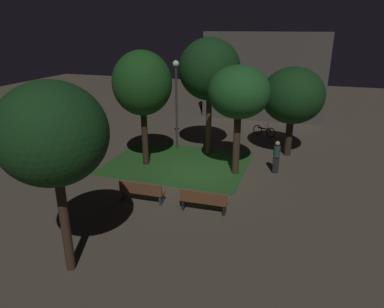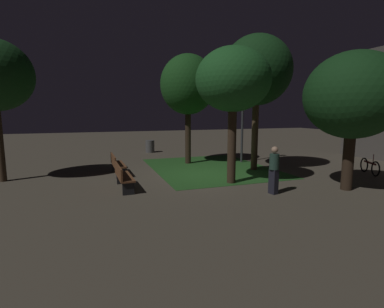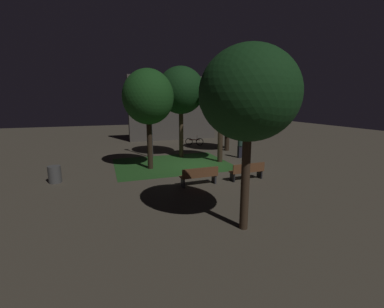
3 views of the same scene
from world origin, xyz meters
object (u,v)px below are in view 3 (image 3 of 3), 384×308
(tree_left_canopy, at_px, (148,97))
(bicycle, at_px, (194,142))
(tree_lawn_side, at_px, (228,109))
(bench_back_row, at_px, (199,176))
(trash_bin, at_px, (55,174))
(lamp_post_near_wall, at_px, (151,110))
(pedestrian, at_px, (240,146))
(tree_back_right, at_px, (181,91))
(tree_back_left, at_px, (221,101))
(bench_near_trees, at_px, (247,171))
(tree_near_wall, at_px, (249,94))

(tree_left_canopy, distance_m, bicycle, 9.33)
(tree_lawn_side, bearing_deg, bench_back_row, -124.83)
(bench_back_row, distance_m, trash_bin, 7.05)
(lamp_post_near_wall, distance_m, pedestrian, 6.61)
(bench_back_row, distance_m, tree_left_canopy, 5.53)
(tree_left_canopy, xyz_separation_m, lamp_post_near_wall, (0.66, 2.86, -0.77))
(tree_back_right, bearing_deg, tree_back_left, -48.19)
(tree_back_left, xyz_separation_m, tree_lawn_side, (2.23, 3.42, -0.62))
(tree_lawn_side, xyz_separation_m, tree_back_right, (-4.19, -1.22, 1.32))
(lamp_post_near_wall, bearing_deg, tree_back_right, -12.06)
(bicycle, relative_size, pedestrian, 0.94)
(tree_lawn_side, bearing_deg, pedestrian, -98.06)
(bench_near_trees, relative_size, tree_near_wall, 0.33)
(tree_lawn_side, xyz_separation_m, lamp_post_near_wall, (-6.19, -0.80, 0.07))
(bench_back_row, xyz_separation_m, bench_near_trees, (2.58, 0.00, 0.00))
(lamp_post_near_wall, xyz_separation_m, trash_bin, (-5.54, -3.99, -2.93))
(bench_back_row, height_order, bench_near_trees, same)
(tree_back_left, bearing_deg, bicycle, 84.95)
(bench_near_trees, height_order, tree_lawn_side, tree_lawn_side)
(bench_back_row, distance_m, bicycle, 11.21)
(tree_back_left, distance_m, tree_back_right, 3.03)
(tree_back_left, bearing_deg, tree_lawn_side, 56.92)
(trash_bin, relative_size, bicycle, 0.55)
(tree_back_left, height_order, trash_bin, tree_back_left)
(tree_back_left, xyz_separation_m, tree_back_right, (-1.97, 2.20, 0.70))
(tree_left_canopy, height_order, trash_bin, tree_left_canopy)
(lamp_post_near_wall, xyz_separation_m, pedestrian, (5.80, -1.98, -2.49))
(tree_near_wall, distance_m, pedestrian, 10.91)
(tree_back_right, xyz_separation_m, bicycle, (2.54, 4.34, -4.25))
(tree_back_right, bearing_deg, bench_back_row, -99.32)
(tree_lawn_side, distance_m, tree_near_wall, 13.10)
(bench_back_row, height_order, tree_back_left, tree_back_left)
(bench_near_trees, xyz_separation_m, tree_left_canopy, (-4.20, 3.85, 3.63))
(lamp_post_near_wall, xyz_separation_m, bicycle, (4.54, 3.91, -3.00))
(tree_near_wall, xyz_separation_m, trash_bin, (-6.31, 7.11, -3.68))
(bench_near_trees, distance_m, tree_lawn_side, 8.44)
(bicycle, bearing_deg, lamp_post_near_wall, -139.27)
(bench_back_row, distance_m, tree_back_left, 6.11)
(trash_bin, bearing_deg, bench_back_row, -22.71)
(tree_near_wall, xyz_separation_m, pedestrian, (5.03, 9.12, -3.25))
(bench_near_trees, distance_m, trash_bin, 9.48)
(tree_back_left, distance_m, trash_bin, 10.21)
(tree_near_wall, relative_size, tree_back_right, 0.88)
(tree_back_left, bearing_deg, pedestrian, 19.44)
(tree_back_right, height_order, lamp_post_near_wall, tree_back_right)
(bench_near_trees, bearing_deg, tree_back_right, 103.83)
(tree_left_canopy, bearing_deg, tree_lawn_side, 28.14)
(bicycle, bearing_deg, tree_back_left, -95.05)
(bench_near_trees, relative_size, tree_back_right, 0.29)
(tree_left_canopy, bearing_deg, lamp_post_near_wall, 77.09)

